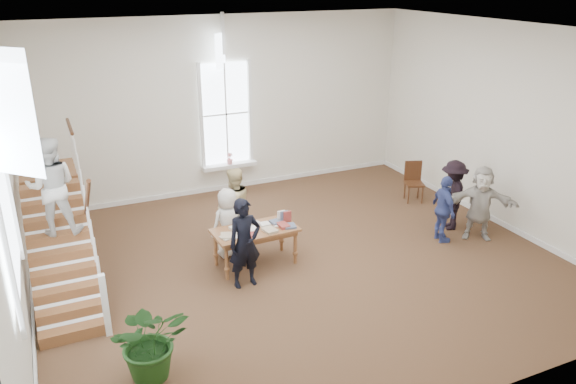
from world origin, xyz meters
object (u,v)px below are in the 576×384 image
floor_plant (151,341)px  elderly_woman (228,223)px  woman_cluster_a (444,209)px  woman_cluster_c (480,203)px  police_officer (245,243)px  woman_cluster_b (453,195)px  person_yellow (234,206)px  library_table (255,233)px  side_chair (414,179)px

floor_plant → elderly_woman: bearing=54.6°
woman_cluster_a → woman_cluster_c: 0.84m
elderly_woman → woman_cluster_c: 5.41m
police_officer → woman_cluster_b: size_ratio=1.07×
elderly_woman → woman_cluster_c: (5.20, -1.48, 0.10)m
woman_cluster_a → floor_plant: woman_cluster_a is taller
elderly_woman → police_officer: bearing=74.2°
floor_plant → person_yellow: bearing=55.2°
woman_cluster_c → woman_cluster_a: bearing=-159.1°
library_table → elderly_woman: 0.70m
elderly_woman → person_yellow: bearing=-132.2°
woman_cluster_a → floor_plant: bearing=117.2°
woman_cluster_b → side_chair: bearing=-159.0°
elderly_woman → woman_cluster_b: 5.06m
elderly_woman → side_chair: 5.32m
person_yellow → side_chair: (4.93, 0.42, -0.28)m
floor_plant → side_chair: bearing=28.4°
library_table → floor_plant: floor_plant is taller
person_yellow → woman_cluster_c: 5.29m
library_table → woman_cluster_c: size_ratio=1.02×
library_table → woman_cluster_a: (4.04, -0.67, 0.05)m
library_table → elderly_woman: size_ratio=1.16×
elderly_woman → person_yellow: person_yellow is taller
person_yellow → woman_cluster_c: person_yellow is taller
elderly_woman → woman_cluster_a: bearing=152.6°
woman_cluster_b → police_officer: bearing=-56.4°
elderly_woman → floor_plant: (-2.20, -3.09, -0.12)m
woman_cluster_b → woman_cluster_c: bearing=46.6°
library_table → woman_cluster_b: woman_cluster_b is taller
police_officer → floor_plant: size_ratio=1.42×
library_table → woman_cluster_c: 4.93m
woman_cluster_b → library_table: bearing=-63.9°
police_officer → elderly_woman: bearing=81.4°
elderly_woman → woman_cluster_c: bearing=152.9°
woman_cluster_b → floor_plant: size_ratio=1.33×
library_table → person_yellow: (-0.05, 1.11, 0.15)m
person_yellow → woman_cluster_b: bearing=140.5°
police_officer → side_chair: bearing=18.2°
woman_cluster_a → woman_cluster_b: woman_cluster_b is taller
police_officer → person_yellow: police_officer is taller
police_officer → side_chair: 5.77m
library_table → woman_cluster_a: woman_cluster_a is taller
library_table → person_yellow: size_ratio=1.00×
person_yellow → woman_cluster_b: person_yellow is taller
woman_cluster_a → woman_cluster_c: (0.81, -0.20, 0.08)m
floor_plant → library_table: bearing=44.2°
police_officer → floor_plant: bearing=-142.7°
library_table → woman_cluster_c: (4.85, -0.87, 0.13)m
person_yellow → woman_cluster_a: bearing=132.8°
elderly_woman → library_table: bearing=109.1°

